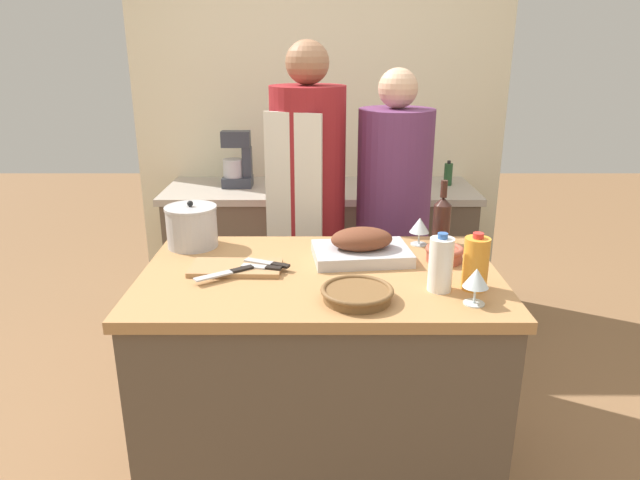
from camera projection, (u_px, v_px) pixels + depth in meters
kitchen_island at (320, 383)px, 2.21m from camera, size 1.29×0.80×0.94m
back_counter at (320, 255)px, 3.63m from camera, size 1.88×0.60×0.89m
back_wall at (320, 117)px, 3.69m from camera, size 2.38×0.10×2.55m
roasting_pan at (361, 247)px, 2.16m from camera, size 0.39×0.29×0.12m
wicker_basket at (357, 293)px, 1.82m from camera, size 0.24×0.24×0.04m
cutting_board at (236, 268)px, 2.07m from camera, size 0.33×0.17×0.02m
stock_pot at (192, 226)px, 2.29m from camera, size 0.21×0.21×0.19m
mixing_bowl at (444, 253)px, 2.15m from camera, size 0.14×0.14×0.06m
juice_jug at (476, 263)px, 1.89m from camera, size 0.08×0.08×0.20m
milk_jug at (441, 264)px, 1.88m from camera, size 0.08×0.08×0.20m
wine_bottle_green at (442, 219)px, 2.32m from camera, size 0.07×0.07×0.27m
wine_glass_left at (476, 279)px, 1.78m from camera, size 0.08×0.08×0.12m
wine_glass_right at (420, 226)px, 2.31m from camera, size 0.08×0.08×0.11m
knife_chef at (227, 273)px, 1.99m from camera, size 0.20×0.15×0.01m
knife_paring at (263, 267)px, 2.05m from camera, size 0.15×0.07×0.01m
knife_bread at (269, 263)px, 2.08m from camera, size 0.18×0.10×0.01m
stand_mixer at (238, 164)px, 3.46m from camera, size 0.18×0.14×0.34m
condiment_bottle_tall at (449, 174)px, 3.52m from camera, size 0.05×0.05×0.15m
condiment_bottle_short at (384, 171)px, 3.47m from camera, size 0.06×0.06×0.21m
person_cook_aproned at (308, 205)px, 2.81m from camera, size 0.38×0.40×1.74m
person_cook_guest at (393, 218)px, 2.87m from camera, size 0.37×0.37×1.62m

